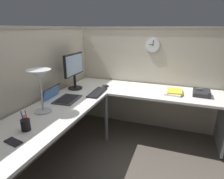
% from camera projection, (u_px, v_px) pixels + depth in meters
% --- Properties ---
extents(ground_plane, '(6.80, 6.80, 0.00)m').
position_uv_depth(ground_plane, '(113.00, 148.00, 2.57)').
color(ground_plane, '#4C443D').
extents(cubicle_wall_back, '(2.57, 0.12, 1.58)m').
position_uv_depth(cubicle_wall_back, '(35.00, 95.00, 2.28)').
color(cubicle_wall_back, '#B7AD99').
rests_on(cubicle_wall_back, ground).
extents(cubicle_wall_right, '(0.12, 2.37, 1.58)m').
position_uv_depth(cubicle_wall_right, '(147.00, 78.00, 3.02)').
color(cubicle_wall_right, '#B7AD99').
rests_on(cubicle_wall_right, ground).
extents(desk, '(2.35, 2.15, 0.73)m').
position_uv_depth(desk, '(113.00, 110.00, 2.23)').
color(desk, silver).
rests_on(desk, ground).
extents(monitor, '(0.46, 0.20, 0.50)m').
position_uv_depth(monitor, '(74.00, 69.00, 2.61)').
color(monitor, black).
rests_on(monitor, desk).
extents(laptop, '(0.37, 0.40, 0.22)m').
position_uv_depth(laptop, '(60.00, 97.00, 2.30)').
color(laptop, '#38383D').
rests_on(laptop, desk).
extents(keyboard, '(0.44, 0.16, 0.02)m').
position_uv_depth(keyboard, '(97.00, 92.00, 2.52)').
color(keyboard, black).
rests_on(keyboard, desk).
extents(computer_mouse, '(0.06, 0.10, 0.03)m').
position_uv_depth(computer_mouse, '(106.00, 86.00, 2.79)').
color(computer_mouse, black).
rests_on(computer_mouse, desk).
extents(desk_lamp_dome, '(0.24, 0.24, 0.44)m').
position_uv_depth(desk_lamp_dome, '(39.00, 78.00, 1.85)').
color(desk_lamp_dome, '#B7BABF').
rests_on(desk_lamp_dome, desk).
extents(pen_cup, '(0.08, 0.08, 0.18)m').
position_uv_depth(pen_cup, '(26.00, 125.00, 1.59)').
color(pen_cup, black).
rests_on(pen_cup, desk).
extents(cell_phone, '(0.09, 0.15, 0.01)m').
position_uv_depth(cell_phone, '(13.00, 142.00, 1.43)').
color(cell_phone, black).
rests_on(cell_phone, desk).
extents(office_phone, '(0.20, 0.21, 0.11)m').
position_uv_depth(office_phone, '(202.00, 93.00, 2.40)').
color(office_phone, '#232326').
rests_on(office_phone, desk).
extents(book_stack, '(0.30, 0.23, 0.04)m').
position_uv_depth(book_stack, '(174.00, 92.00, 2.51)').
color(book_stack, silver).
rests_on(book_stack, desk).
extents(wall_clock, '(0.04, 0.22, 0.22)m').
position_uv_depth(wall_clock, '(153.00, 45.00, 2.79)').
color(wall_clock, '#B7BABF').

